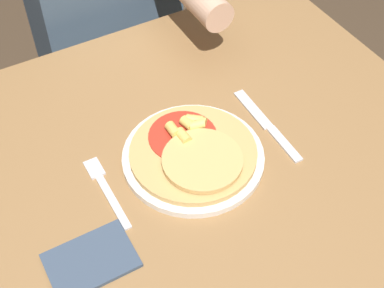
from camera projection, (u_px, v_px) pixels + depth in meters
name	position (u px, v px, depth m)	size (l,w,h in m)	color
dining_table	(184.00, 198.00, 1.10)	(1.09, 0.88, 0.74)	olive
plate	(192.00, 155.00, 1.02)	(0.27, 0.27, 0.01)	silver
pizza	(193.00, 150.00, 1.00)	(0.24, 0.24, 0.04)	tan
fork	(105.00, 188.00, 0.97)	(0.03, 0.18, 0.00)	silver
knife	(268.00, 126.00, 1.08)	(0.02, 0.22, 0.00)	silver
napkin	(91.00, 260.00, 0.87)	(0.14, 0.10, 0.01)	#38475B
person_diner	(105.00, 7.00, 1.44)	(0.37, 0.52, 1.18)	#2D2D38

